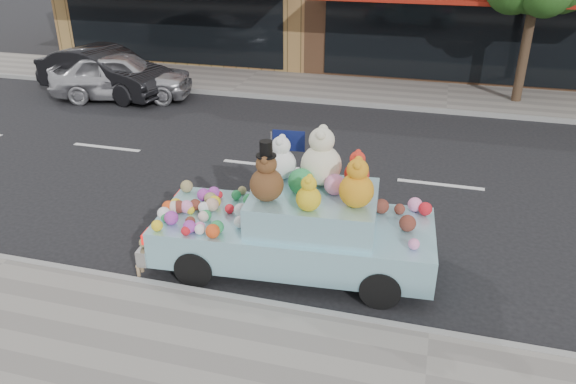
% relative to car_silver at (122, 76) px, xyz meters
% --- Properties ---
extents(ground, '(120.00, 120.00, 0.00)m').
position_rel_car_silver_xyz_m(ground, '(9.74, -3.86, -0.72)').
color(ground, black).
rests_on(ground, ground).
extents(far_sidewalk, '(60.00, 3.00, 0.12)m').
position_rel_car_silver_xyz_m(far_sidewalk, '(9.74, 2.64, -0.66)').
color(far_sidewalk, gray).
rests_on(far_sidewalk, ground).
extents(near_kerb, '(60.00, 0.12, 0.13)m').
position_rel_car_silver_xyz_m(near_kerb, '(9.74, -8.86, -0.66)').
color(near_kerb, gray).
rests_on(near_kerb, ground).
extents(far_kerb, '(60.00, 0.12, 0.13)m').
position_rel_car_silver_xyz_m(far_kerb, '(9.74, 1.14, -0.66)').
color(far_kerb, gray).
rests_on(far_kerb, ground).
extents(car_silver, '(4.54, 2.72, 1.45)m').
position_rel_car_silver_xyz_m(car_silver, '(0.00, 0.00, 0.00)').
color(car_silver, silver).
rests_on(car_silver, ground).
extents(car_dark, '(4.75, 2.46, 1.49)m').
position_rel_car_silver_xyz_m(car_dark, '(-0.71, 0.20, 0.02)').
color(car_dark, black).
rests_on(car_dark, ground).
extents(art_car, '(4.61, 2.09, 2.28)m').
position_rel_car_silver_xyz_m(art_car, '(7.57, -7.66, 0.09)').
color(art_car, black).
rests_on(art_car, ground).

